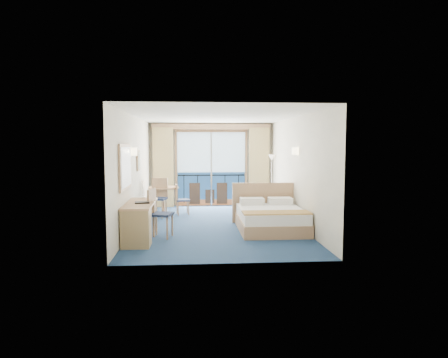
% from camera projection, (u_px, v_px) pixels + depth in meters
% --- Properties ---
extents(floor, '(6.50, 6.50, 0.00)m').
position_uv_depth(floor, '(217.00, 225.00, 9.99)').
color(floor, navy).
rests_on(floor, ground).
extents(room_walls, '(4.04, 6.54, 2.72)m').
position_uv_depth(room_walls, '(217.00, 154.00, 9.83)').
color(room_walls, white).
rests_on(room_walls, ground).
extents(balcony_door, '(2.36, 0.03, 2.52)m').
position_uv_depth(balcony_door, '(211.00, 171.00, 13.08)').
color(balcony_door, navy).
rests_on(balcony_door, room_walls).
extents(curtain_left, '(0.65, 0.22, 2.55)m').
position_uv_depth(curtain_left, '(163.00, 167.00, 12.81)').
color(curtain_left, '#D8B577').
rests_on(curtain_left, room_walls).
extents(curtain_right, '(0.65, 0.22, 2.55)m').
position_uv_depth(curtain_right, '(259.00, 167.00, 13.04)').
color(curtain_right, '#D8B577').
rests_on(curtain_right, room_walls).
extents(pelmet, '(3.80, 0.25, 0.18)m').
position_uv_depth(pelmet, '(211.00, 127.00, 12.84)').
color(pelmet, tan).
rests_on(pelmet, room_walls).
extents(mirror, '(0.05, 1.25, 0.95)m').
position_uv_depth(mirror, '(125.00, 167.00, 8.22)').
color(mirror, tan).
rests_on(mirror, room_walls).
extents(wall_print, '(0.04, 0.42, 0.52)m').
position_uv_depth(wall_print, '(138.00, 161.00, 10.15)').
color(wall_print, tan).
rests_on(wall_print, room_walls).
extents(sconce_left, '(0.18, 0.18, 0.18)m').
position_uv_depth(sconce_left, '(133.00, 152.00, 9.09)').
color(sconce_left, '#FFEBB2').
rests_on(sconce_left, room_walls).
extents(sconce_right, '(0.18, 0.18, 0.18)m').
position_uv_depth(sconce_right, '(296.00, 151.00, 9.82)').
color(sconce_right, '#FFEBB2').
rests_on(sconce_right, room_walls).
extents(bed, '(1.64, 1.95, 1.03)m').
position_uv_depth(bed, '(270.00, 218.00, 9.41)').
color(bed, tan).
rests_on(bed, ground).
extents(nightstand, '(0.43, 0.41, 0.57)m').
position_uv_depth(nightstand, '(282.00, 210.00, 10.54)').
color(nightstand, '#9A7F51').
rests_on(nightstand, ground).
extents(phone, '(0.23, 0.20, 0.09)m').
position_uv_depth(phone, '(282.00, 197.00, 10.56)').
color(phone, silver).
rests_on(phone, nightstand).
extents(armchair, '(0.93, 0.94, 0.64)m').
position_uv_depth(armchair, '(265.00, 203.00, 11.56)').
color(armchair, '#4A4E5A').
rests_on(armchair, ground).
extents(floor_lamp, '(0.23, 0.23, 1.69)m').
position_uv_depth(floor_lamp, '(272.00, 168.00, 12.58)').
color(floor_lamp, silver).
rests_on(floor_lamp, ground).
extents(desk, '(0.58, 1.69, 0.79)m').
position_uv_depth(desk, '(137.00, 223.00, 7.98)').
color(desk, tan).
rests_on(desk, ground).
extents(desk_chair, '(0.56, 0.55, 1.06)m').
position_uv_depth(desk_chair, '(157.00, 210.00, 8.62)').
color(desk_chair, '#202D4C').
rests_on(desk_chair, ground).
extents(folder, '(0.33, 0.27, 0.03)m').
position_uv_depth(folder, '(142.00, 202.00, 8.32)').
color(folder, black).
rests_on(folder, desk).
extents(desk_lamp, '(0.11, 0.11, 0.40)m').
position_uv_depth(desk_lamp, '(143.00, 185.00, 9.01)').
color(desk_lamp, silver).
rests_on(desk_lamp, desk).
extents(round_table, '(0.87, 0.87, 0.78)m').
position_uv_depth(round_table, '(163.00, 193.00, 11.56)').
color(round_table, tan).
rests_on(round_table, ground).
extents(table_chair_a, '(0.43, 0.43, 0.87)m').
position_uv_depth(table_chair_a, '(180.00, 198.00, 11.43)').
color(table_chair_a, '#202D4C').
rests_on(table_chair_a, ground).
extents(table_chair_b, '(0.55, 0.56, 1.07)m').
position_uv_depth(table_chair_b, '(159.00, 195.00, 11.12)').
color(table_chair_b, '#202D4C').
rests_on(table_chair_b, ground).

